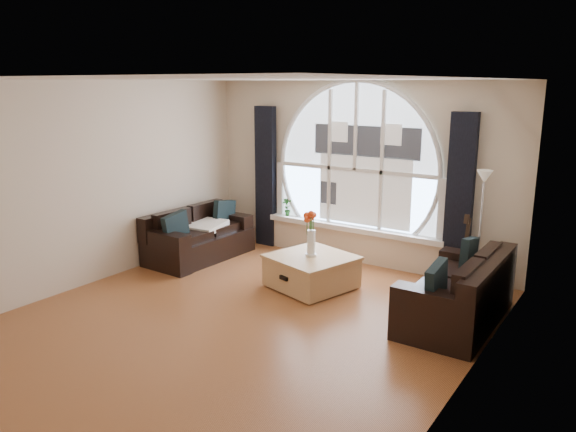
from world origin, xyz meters
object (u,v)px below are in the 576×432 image
object	(u,v)px
sofa_left	(199,233)
floor_lamp	(480,232)
coffee_chest	(312,270)
potted_plant	(287,206)
sofa_right	(457,288)
vase_flowers	(311,227)
guitar	(466,253)

from	to	relation	value
sofa_left	floor_lamp	xyz separation A→B (m)	(3.97, 0.96, 0.40)
coffee_chest	potted_plant	bearing A→B (deg)	149.86
sofa_right	potted_plant	xyz separation A→B (m)	(-3.22, 1.35, 0.30)
sofa_right	vase_flowers	bearing A→B (deg)	179.79
sofa_right	floor_lamp	size ratio (longest dim) A/B	1.10
floor_lamp	guitar	world-z (taller)	floor_lamp
guitar	potted_plant	world-z (taller)	guitar
coffee_chest	potted_plant	distance (m)	1.91
sofa_left	guitar	xyz separation A→B (m)	(3.85, 0.85, 0.13)
floor_lamp	potted_plant	xyz separation A→B (m)	(-3.15, 0.25, -0.10)
coffee_chest	guitar	distance (m)	2.01
guitar	potted_plant	xyz separation A→B (m)	(-3.03, 0.36, 0.17)
coffee_chest	guitar	world-z (taller)	guitar
sofa_right	coffee_chest	bearing A→B (deg)	179.79
sofa_left	sofa_right	size ratio (longest dim) A/B	0.96
sofa_right	guitar	bearing A→B (deg)	101.09
guitar	potted_plant	bearing A→B (deg)	176.76
sofa_right	vase_flowers	world-z (taller)	vase_flowers
floor_lamp	sofa_left	bearing A→B (deg)	-166.44
sofa_left	coffee_chest	bearing A→B (deg)	-1.51
sofa_right	potted_plant	bearing A→B (deg)	157.43
guitar	sofa_right	bearing A→B (deg)	-75.50
potted_plant	sofa_left	bearing A→B (deg)	-124.40
sofa_right	coffee_chest	distance (m)	1.94
guitar	floor_lamp	bearing A→B (deg)	46.85
guitar	coffee_chest	bearing A→B (deg)	-147.19
vase_flowers	coffee_chest	bearing A→B (deg)	0.46
coffee_chest	floor_lamp	xyz separation A→B (m)	(1.86, 1.09, 0.56)
coffee_chest	guitar	bearing A→B (deg)	45.13
vase_flowers	sofa_right	bearing A→B (deg)	-0.33
sofa_left	floor_lamp	world-z (taller)	floor_lamp
coffee_chest	floor_lamp	bearing A→B (deg)	46.19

